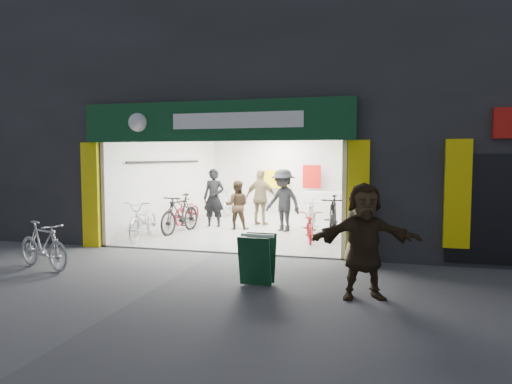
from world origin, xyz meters
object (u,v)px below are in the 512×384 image
at_px(bike_left_front, 144,220).
at_px(pedestrian_near, 360,227).
at_px(sandwich_board, 257,258).
at_px(parked_bike, 43,245).
at_px(bike_right_front, 333,218).

distance_m(bike_left_front, pedestrian_near, 6.00).
bearing_deg(bike_left_front, sandwich_board, -50.22).
distance_m(pedestrian_near, sandwich_board, 2.66).
bearing_deg(sandwich_board, parked_bike, -178.77).
distance_m(bike_left_front, bike_right_front, 5.16).
bearing_deg(sandwich_board, bike_right_front, 81.56).
xyz_separation_m(bike_left_front, sandwich_board, (4.14, -3.56, -0.05)).
xyz_separation_m(bike_left_front, pedestrian_near, (5.80, -1.51, 0.26)).
distance_m(bike_right_front, parked_bike, 7.16).
relative_size(bike_left_front, sandwich_board, 2.33).
distance_m(parked_bike, sandwich_board, 4.44).
relative_size(parked_bike, pedestrian_near, 1.00).
relative_size(pedestrian_near, sandwich_board, 1.82).
bearing_deg(pedestrian_near, sandwich_board, -163.17).
bearing_deg(bike_left_front, bike_right_front, 4.97).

